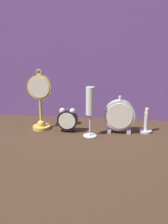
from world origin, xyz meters
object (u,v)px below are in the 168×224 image
object	(u,v)px
alarm_clock_twin_bell	(67,119)
brass_candlestick	(146,125)
mantel_clock_silver	(119,115)
champagne_flute	(90,105)
pocket_watch_on_stand	(40,103)

from	to	relation	value
alarm_clock_twin_bell	brass_candlestick	world-z (taller)	same
mantel_clock_silver	brass_candlestick	world-z (taller)	mantel_clock_silver
brass_candlestick	mantel_clock_silver	bearing A→B (deg)	-168.46
champagne_flute	brass_candlestick	world-z (taller)	champagne_flute
champagne_flute	alarm_clock_twin_bell	bearing A→B (deg)	161.77
champagne_flute	brass_candlestick	size ratio (longest dim) A/B	1.92
alarm_clock_twin_bell	mantel_clock_silver	distance (m)	0.25
mantel_clock_silver	alarm_clock_twin_bell	bearing A→B (deg)	-175.87
pocket_watch_on_stand	mantel_clock_silver	size ratio (longest dim) A/B	1.64
mantel_clock_silver	champagne_flute	world-z (taller)	champagne_flute
champagne_flute	pocket_watch_on_stand	bearing A→B (deg)	165.66
mantel_clock_silver	brass_candlestick	distance (m)	0.14
pocket_watch_on_stand	brass_candlestick	bearing A→B (deg)	1.89
alarm_clock_twin_bell	mantel_clock_silver	world-z (taller)	mantel_clock_silver
pocket_watch_on_stand	mantel_clock_silver	distance (m)	0.39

